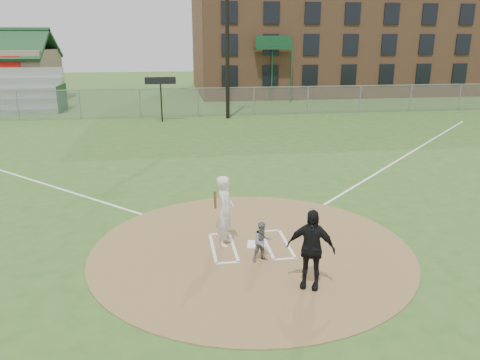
{
  "coord_description": "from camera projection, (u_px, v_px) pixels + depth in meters",
  "views": [
    {
      "loc": [
        -1.97,
        -11.11,
        5.32
      ],
      "look_at": [
        0.0,
        2.0,
        1.3
      ],
      "focal_mm": 35.0,
      "sensor_mm": 36.0,
      "label": 1
    }
  ],
  "objects": [
    {
      "name": "scoreboard_sign",
      "position": [
        161.0,
        85.0,
        30.41
      ],
      "size": [
        2.0,
        0.1,
        2.93
      ],
      "color": "black",
      "rests_on": "ground"
    },
    {
      "name": "catcher",
      "position": [
        262.0,
        241.0,
        11.51
      ],
      "size": [
        0.58,
        0.5,
        1.02
      ],
      "primitive_type": "imported",
      "rotation": [
        0.0,
        0.0,
        0.26
      ],
      "color": "slate",
      "rests_on": "dirt_circle"
    },
    {
      "name": "brick_warehouse",
      "position": [
        341.0,
        16.0,
        48.36
      ],
      "size": [
        30.0,
        17.17,
        15.0
      ],
      "color": "brown",
      "rests_on": "ground"
    },
    {
      "name": "foul_line_first",
      "position": [
        406.0,
        156.0,
        22.13
      ],
      "size": [
        17.04,
        17.04,
        0.01
      ],
      "primitive_type": "cube",
      "rotation": [
        0.0,
        0.0,
        -0.79
      ],
      "color": "white",
      "rests_on": "ground"
    },
    {
      "name": "light_pole",
      "position": [
        227.0,
        18.0,
        30.58
      ],
      "size": [
        1.2,
        0.3,
        12.22
      ],
      "color": "black",
      "rests_on": "ground"
    },
    {
      "name": "foul_line_third",
      "position": [
        3.0,
        171.0,
        19.58
      ],
      "size": [
        17.04,
        17.04,
        0.01
      ],
      "primitive_type": "cube",
      "rotation": [
        0.0,
        0.0,
        0.79
      ],
      "color": "white",
      "rests_on": "ground"
    },
    {
      "name": "dirt_circle",
      "position": [
        251.0,
        248.0,
        12.34
      ],
      "size": [
        8.4,
        8.4,
        0.02
      ],
      "primitive_type": "cylinder",
      "color": "olive",
      "rests_on": "ground"
    },
    {
      "name": "bleachers",
      "position": [
        20.0,
        91.0,
        34.82
      ],
      "size": [
        6.08,
        3.2,
        3.2
      ],
      "color": "#B7BABF",
      "rests_on": "ground"
    },
    {
      "name": "ground",
      "position": [
        251.0,
        249.0,
        12.34
      ],
      "size": [
        140.0,
        140.0,
        0.0
      ],
      "primitive_type": "plane",
      "color": "#325A1E",
      "rests_on": "ground"
    },
    {
      "name": "batters_boxes",
      "position": [
        250.0,
        246.0,
        12.47
      ],
      "size": [
        2.08,
        1.88,
        0.01
      ],
      "color": "white",
      "rests_on": "dirt_circle"
    },
    {
      "name": "home_plate",
      "position": [
        256.0,
        244.0,
        12.51
      ],
      "size": [
        0.57,
        0.57,
        0.03
      ],
      "primitive_type": "cube",
      "rotation": [
        0.0,
        0.0,
        -0.23
      ],
      "color": "white",
      "rests_on": "dirt_circle"
    },
    {
      "name": "outfield_fence",
      "position": [
        198.0,
        102.0,
        32.86
      ],
      "size": [
        56.08,
        0.08,
        2.03
      ],
      "color": "slate",
      "rests_on": "ground"
    },
    {
      "name": "umpire",
      "position": [
        311.0,
        249.0,
        10.18
      ],
      "size": [
        1.15,
        0.86,
        1.82
      ],
      "primitive_type": "imported",
      "rotation": [
        0.0,
        0.0,
        -0.44
      ],
      "color": "black",
      "rests_on": "dirt_circle"
    },
    {
      "name": "batter_at_plate",
      "position": [
        225.0,
        211.0,
        12.3
      ],
      "size": [
        0.69,
        1.1,
        1.91
      ],
      "color": "silver",
      "rests_on": "dirt_circle"
    }
  ]
}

